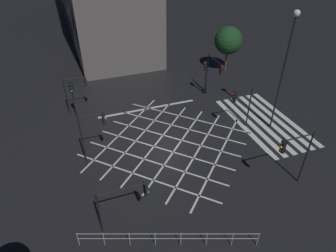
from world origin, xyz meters
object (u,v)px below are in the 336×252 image
object	(u,v)px
traffic_light_ne_cross	(77,87)
traffic_light_nw_cross	(127,197)
traffic_light_sw_cross	(294,150)
traffic_light_median_south	(241,100)
street_lamp_west	(288,52)
street_tree_near	(228,41)
traffic_light_se_cross	(205,71)
traffic_light_median_north	(94,127)
traffic_light_ne_main	(72,93)
traffic_light_se_main	(215,69)

from	to	relation	value
traffic_light_ne_cross	traffic_light_nw_cross	distance (m)	14.50
traffic_light_sw_cross	traffic_light_nw_cross	xyz separation A→B (m)	(0.59, 10.99, -0.83)
traffic_light_median_south	street_lamp_west	bearing A→B (deg)	164.71
traffic_light_ne_cross	street_tree_near	bearing A→B (deg)	11.90
traffic_light_se_cross	street_lamp_west	distance (m)	9.33
traffic_light_se_cross	traffic_light_median_north	bearing A→B (deg)	29.34
traffic_light_se_cross	traffic_light_ne_main	bearing A→B (deg)	0.69
traffic_light_ne_main	street_tree_near	distance (m)	19.16
traffic_light_sw_cross	street_tree_near	size ratio (longest dim) A/B	0.80
traffic_light_sw_cross	traffic_light_median_south	world-z (taller)	traffic_light_sw_cross
traffic_light_nw_cross	street_lamp_west	distance (m)	16.44
traffic_light_ne_cross	street_lamp_west	distance (m)	18.49
traffic_light_ne_main	traffic_light_ne_cross	world-z (taller)	traffic_light_ne_cross
traffic_light_ne_main	traffic_light_median_south	size ratio (longest dim) A/B	0.94
street_tree_near	traffic_light_se_cross	bearing A→B (deg)	131.74
traffic_light_se_cross	traffic_light_ne_cross	bearing A→B (deg)	-3.66
traffic_light_sw_cross	traffic_light_nw_cross	bearing A→B (deg)	-3.09
traffic_light_median_south	traffic_light_sw_cross	bearing A→B (deg)	85.46
traffic_light_sw_cross	traffic_light_se_main	bearing A→B (deg)	-94.72
traffic_light_sw_cross	street_lamp_west	bearing A→B (deg)	-118.87
traffic_light_median_south	street_lamp_west	distance (m)	5.22
traffic_light_ne_cross	traffic_light_median_north	size ratio (longest dim) A/B	0.88
traffic_light_se_cross	traffic_light_median_north	world-z (taller)	traffic_light_median_north
traffic_light_se_main	street_lamp_west	xyz separation A→B (m)	(-6.67, -2.52, 3.85)
traffic_light_sw_cross	street_lamp_west	world-z (taller)	street_lamp_west
traffic_light_se_cross	traffic_light_nw_cross	size ratio (longest dim) A/B	1.17
traffic_light_se_cross	traffic_light_nw_cross	world-z (taller)	traffic_light_se_cross
traffic_light_median_north	traffic_light_nw_cross	bearing A→B (deg)	-82.94
traffic_light_median_north	traffic_light_sw_cross	bearing A→B (deg)	-31.56
traffic_light_nw_cross	traffic_light_median_south	world-z (taller)	traffic_light_median_south
traffic_light_sw_cross	traffic_light_nw_cross	size ratio (longest dim) A/B	1.36
traffic_light_se_cross	traffic_light_nw_cross	distance (m)	17.86
traffic_light_ne_cross	street_lamp_west	world-z (taller)	street_lamp_west
traffic_light_ne_cross	traffic_light_nw_cross	size ratio (longest dim) A/B	1.16
traffic_light_se_cross	traffic_light_se_main	distance (m)	1.24
traffic_light_se_cross	street_lamp_west	xyz separation A→B (m)	(-7.67, -3.05, 4.35)
traffic_light_ne_cross	traffic_light_median_north	xyz separation A→B (m)	(-7.78, -0.43, 0.38)
traffic_light_median_north	street_lamp_west	size ratio (longest dim) A/B	0.42
street_lamp_west	street_tree_near	world-z (taller)	street_lamp_west
traffic_light_se_main	traffic_light_sw_cross	bearing A→B (deg)	-4.72
traffic_light_nw_cross	street_lamp_west	world-z (taller)	street_lamp_west
traffic_light_ne_cross	traffic_light_nw_cross	world-z (taller)	traffic_light_ne_cross
traffic_light_sw_cross	traffic_light_median_south	xyz separation A→B (m)	(7.37, -0.59, -0.34)
traffic_light_se_cross	street_tree_near	bearing A→B (deg)	-138.26
traffic_light_median_north	street_tree_near	distance (m)	21.02
traffic_light_ne_cross	traffic_light_se_main	bearing A→B (deg)	-7.77
street_tree_near	traffic_light_nw_cross	bearing A→B (deg)	137.48
traffic_light_sw_cross	traffic_light_median_south	distance (m)	7.40
traffic_light_ne_main	traffic_light_nw_cross	xyz separation A→B (m)	(-13.46, -1.81, -0.28)
traffic_light_median_north	traffic_light_se_main	world-z (taller)	traffic_light_se_main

